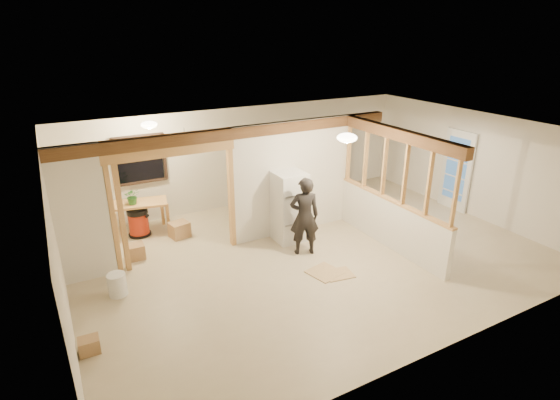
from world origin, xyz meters
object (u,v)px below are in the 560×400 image
shop_vac (139,222)px  refrigerator (289,207)px  work_table (140,218)px  woman (304,216)px  bookshelf (334,162)px

shop_vac → refrigerator: bearing=-32.0°
work_table → shop_vac: bearing=-121.2°
refrigerator → woman: (-0.04, -0.68, 0.05)m
refrigerator → bookshelf: 3.50m
woman → shop_vac: size_ratio=2.55×
refrigerator → shop_vac: size_ratio=2.39×
refrigerator → woman: bearing=-93.6°
woman → work_table: bearing=-22.5°
refrigerator → work_table: 3.31m
refrigerator → bookshelf: size_ratio=0.95×
work_table → shop_vac: (-0.06, -0.07, -0.06)m
refrigerator → woman: woman is taller
refrigerator → shop_vac: (-2.81, 1.75, -0.44)m
shop_vac → bookshelf: size_ratio=0.40×
shop_vac → woman: bearing=-41.4°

